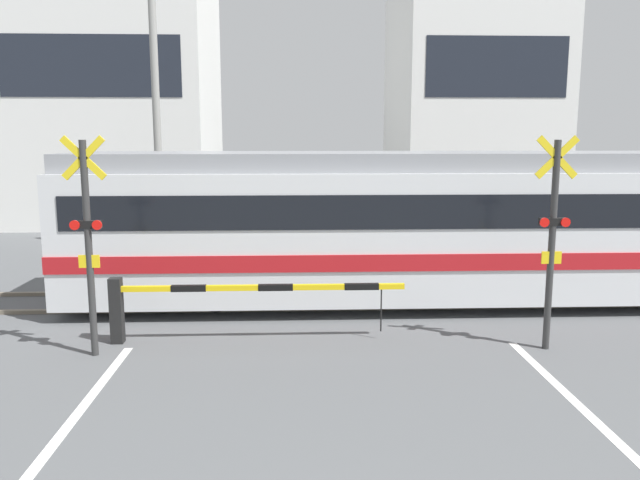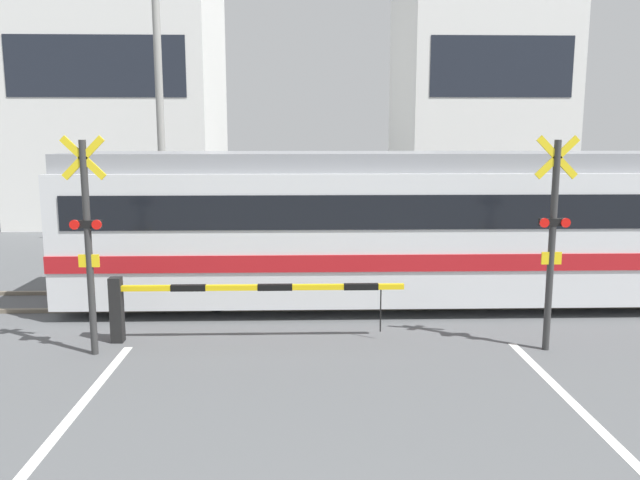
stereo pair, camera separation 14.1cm
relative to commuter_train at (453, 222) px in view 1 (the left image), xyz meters
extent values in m
cube|color=#6B6051|center=(-2.87, -0.72, -1.64)|extent=(50.00, 0.10, 0.08)
cube|color=#6B6051|center=(-2.87, 0.72, -1.64)|extent=(50.00, 0.10, 0.08)
cube|color=silver|center=(0.00, 0.00, -0.18)|extent=(15.85, 2.97, 2.54)
cube|color=gray|center=(0.00, 0.00, 1.27)|extent=(15.69, 2.61, 0.36)
cube|color=red|center=(0.00, 0.00, -0.56)|extent=(15.87, 3.03, 0.32)
cube|color=black|center=(0.00, 0.00, 0.39)|extent=(15.22, 3.01, 0.64)
cube|color=black|center=(-7.93, 0.00, 0.39)|extent=(0.03, 2.08, 0.80)
cylinder|color=black|center=(-4.91, -0.72, -1.30)|extent=(0.76, 0.12, 0.76)
cylinder|color=black|center=(-4.91, 0.72, -1.30)|extent=(0.76, 0.12, 0.76)
cube|color=black|center=(-6.33, -2.56, -1.12)|extent=(0.20, 0.20, 1.12)
cube|color=yellow|center=(-3.90, -2.56, -0.75)|extent=(4.86, 0.09, 0.09)
cube|color=black|center=(-5.12, -2.56, -0.75)|extent=(0.58, 0.10, 0.10)
cube|color=black|center=(-3.66, -2.56, -0.75)|extent=(0.58, 0.10, 0.10)
cube|color=black|center=(-2.20, -2.56, -0.75)|extent=(0.58, 0.10, 0.10)
cylinder|color=black|center=(-1.86, -2.56, -1.16)|extent=(0.02, 0.02, 0.75)
cube|color=black|center=(0.58, 3.14, -1.12)|extent=(0.20, 0.20, 1.12)
cube|color=yellow|center=(-1.85, 3.14, -0.75)|extent=(4.86, 0.09, 0.09)
cube|color=black|center=(-0.63, 3.14, -0.75)|extent=(0.58, 0.10, 0.10)
cube|color=black|center=(-2.09, 3.14, -0.75)|extent=(0.58, 0.10, 0.10)
cube|color=black|center=(-3.55, 3.14, -0.75)|extent=(0.58, 0.10, 0.10)
cylinder|color=black|center=(-3.89, 3.14, -1.16)|extent=(0.02, 0.02, 0.75)
cylinder|color=#333333|center=(-6.53, -3.15, 0.02)|extent=(0.11, 0.11, 3.40)
cube|color=yellow|center=(-6.53, -3.15, 1.45)|extent=(0.68, 0.04, 0.68)
cube|color=yellow|center=(-6.53, -3.15, 1.45)|extent=(0.68, 0.04, 0.68)
cube|color=black|center=(-6.53, -3.15, 0.43)|extent=(0.44, 0.12, 0.12)
cylinder|color=red|center=(-6.70, -3.23, 0.43)|extent=(0.15, 0.03, 0.15)
cylinder|color=red|center=(-6.36, -3.23, 0.43)|extent=(0.15, 0.03, 0.15)
cube|color=yellow|center=(-6.53, -3.17, -0.15)|extent=(0.32, 0.03, 0.20)
cylinder|color=#333333|center=(0.78, -3.15, 0.02)|extent=(0.11, 0.11, 3.40)
cube|color=yellow|center=(0.78, -3.15, 1.45)|extent=(0.68, 0.04, 0.68)
cube|color=yellow|center=(0.78, -3.15, 1.45)|extent=(0.68, 0.04, 0.68)
cube|color=black|center=(0.78, -3.15, 0.43)|extent=(0.44, 0.12, 0.12)
cylinder|color=red|center=(0.61, -3.23, 0.43)|extent=(0.15, 0.03, 0.15)
cylinder|color=red|center=(0.95, -3.23, 0.43)|extent=(0.15, 0.03, 0.15)
cube|color=yellow|center=(0.78, -3.17, -0.15)|extent=(0.32, 0.03, 0.20)
cylinder|color=#23232D|center=(-3.62, 5.32, -1.30)|extent=(0.13, 0.13, 0.76)
cylinder|color=#23232D|center=(-3.48, 5.32, -1.30)|extent=(0.13, 0.13, 0.76)
cube|color=navy|center=(-3.55, 5.32, -0.62)|extent=(0.38, 0.22, 0.60)
sphere|color=#997056|center=(-3.55, 5.32, -0.21)|extent=(0.21, 0.21, 0.21)
cube|color=white|center=(-10.46, 13.52, 3.70)|extent=(7.56, 6.91, 10.75)
cube|color=#1E232D|center=(-10.46, 10.06, 4.23)|extent=(6.35, 0.03, 2.15)
cube|color=white|center=(4.02, 13.52, 3.72)|extent=(6.17, 6.91, 10.80)
cube|color=#1E232D|center=(4.02, 10.06, 4.27)|extent=(5.18, 0.03, 2.16)
cylinder|color=gray|center=(-7.28, 5.64, 2.32)|extent=(0.22, 0.22, 8.00)
camera|label=1|loc=(-3.34, -12.82, 1.76)|focal=35.00mm
camera|label=2|loc=(-3.20, -12.82, 1.76)|focal=35.00mm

